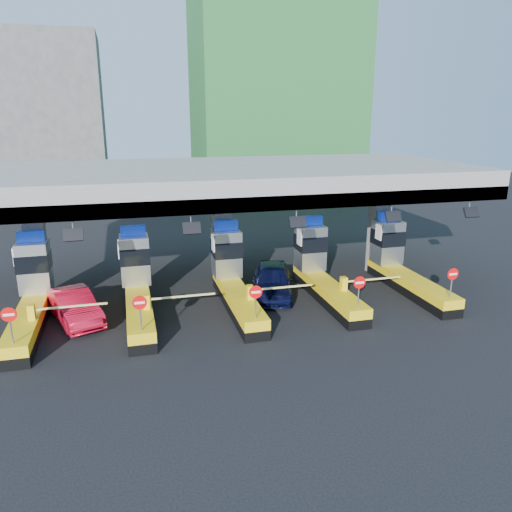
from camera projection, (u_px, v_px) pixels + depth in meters
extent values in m
plane|color=black|center=(234.00, 303.00, 26.87)|extent=(120.00, 120.00, 0.00)
cube|color=slate|center=(221.00, 180.00, 27.94)|extent=(28.00, 12.00, 1.50)
cube|color=#4C4C49|center=(245.00, 204.00, 22.75)|extent=(28.00, 0.60, 0.70)
cube|color=slate|center=(37.00, 252.00, 26.44)|extent=(1.00, 1.00, 5.50)
cube|color=slate|center=(222.00, 240.00, 28.90)|extent=(1.00, 1.00, 5.50)
cube|color=slate|center=(378.00, 230.00, 31.36)|extent=(1.00, 1.00, 5.50)
cylinder|color=slate|center=(73.00, 226.00, 21.07)|extent=(0.06, 0.06, 0.50)
cube|color=black|center=(73.00, 235.00, 20.98)|extent=(0.80, 0.38, 0.54)
cylinder|color=slate|center=(191.00, 220.00, 22.30)|extent=(0.06, 0.06, 0.50)
cube|color=black|center=(192.00, 228.00, 22.21)|extent=(0.80, 0.38, 0.54)
cylinder|color=slate|center=(296.00, 214.00, 23.53)|extent=(0.06, 0.06, 0.50)
cube|color=black|center=(298.00, 222.00, 23.44)|extent=(0.80, 0.38, 0.54)
cylinder|color=slate|center=(392.00, 209.00, 24.76)|extent=(0.06, 0.06, 0.50)
cube|color=black|center=(393.00, 217.00, 24.67)|extent=(0.80, 0.38, 0.54)
cylinder|color=slate|center=(470.00, 205.00, 25.87)|extent=(0.06, 0.06, 0.50)
cube|color=black|center=(471.00, 212.00, 25.78)|extent=(0.80, 0.38, 0.54)
cube|color=black|center=(30.00, 325.00, 23.41)|extent=(1.20, 8.00, 0.50)
cube|color=#E5B70C|center=(29.00, 315.00, 23.27)|extent=(1.20, 8.00, 0.50)
cube|color=#9EA3A8|center=(35.00, 266.00, 25.45)|extent=(1.50, 1.50, 2.60)
cube|color=black|center=(34.00, 261.00, 25.35)|extent=(1.56, 1.56, 0.90)
cube|color=#0C2DBF|center=(31.00, 236.00, 25.01)|extent=(1.30, 0.35, 0.55)
cube|color=white|center=(15.00, 256.00, 24.78)|extent=(0.06, 0.70, 0.90)
cylinder|color=slate|center=(11.00, 328.00, 19.68)|extent=(0.07, 0.07, 1.30)
cylinder|color=red|center=(9.00, 315.00, 19.49)|extent=(0.60, 0.04, 0.60)
cube|color=white|center=(9.00, 315.00, 19.46)|extent=(0.42, 0.02, 0.10)
cube|color=#E5B70C|center=(31.00, 312.00, 22.08)|extent=(0.30, 0.35, 0.70)
cube|color=white|center=(71.00, 306.00, 22.46)|extent=(3.20, 0.08, 0.08)
cube|color=black|center=(139.00, 315.00, 24.64)|extent=(1.20, 8.00, 0.50)
cube|color=#E5B70C|center=(139.00, 305.00, 24.50)|extent=(1.20, 8.00, 0.50)
cube|color=#9EA3A8|center=(135.00, 259.00, 26.68)|extent=(1.50, 1.50, 2.60)
cube|color=black|center=(135.00, 254.00, 26.58)|extent=(1.56, 1.56, 0.90)
cube|color=#0C2DBF|center=(133.00, 231.00, 26.24)|extent=(1.30, 0.35, 0.55)
cube|color=white|center=(118.00, 249.00, 26.01)|extent=(0.06, 0.70, 0.90)
cylinder|color=slate|center=(140.00, 316.00, 20.91)|extent=(0.07, 0.07, 1.30)
cylinder|color=red|center=(140.00, 303.00, 20.72)|extent=(0.60, 0.04, 0.60)
cube|color=white|center=(140.00, 303.00, 20.70)|extent=(0.42, 0.02, 0.10)
cube|color=#E5B70C|center=(146.00, 302.00, 23.31)|extent=(0.30, 0.35, 0.70)
cube|color=white|center=(182.00, 296.00, 23.69)|extent=(3.20, 0.08, 0.08)
cube|color=black|center=(238.00, 305.00, 25.87)|extent=(1.20, 8.00, 0.50)
cube|color=#E5B70C|center=(238.00, 296.00, 25.73)|extent=(1.20, 8.00, 0.50)
cube|color=#9EA3A8|center=(226.00, 253.00, 27.91)|extent=(1.50, 1.50, 2.60)
cube|color=black|center=(226.00, 248.00, 27.81)|extent=(1.56, 1.56, 0.90)
cube|color=#0C2DBF|center=(226.00, 225.00, 27.47)|extent=(1.30, 0.35, 0.55)
cube|color=white|center=(213.00, 243.00, 27.24)|extent=(0.06, 0.70, 0.90)
cylinder|color=slate|center=(256.00, 305.00, 22.14)|extent=(0.07, 0.07, 1.30)
cylinder|color=red|center=(256.00, 292.00, 21.95)|extent=(0.60, 0.04, 0.60)
cube|color=white|center=(256.00, 292.00, 21.93)|extent=(0.42, 0.02, 0.10)
cube|color=#E5B70C|center=(250.00, 292.00, 24.54)|extent=(0.30, 0.35, 0.70)
cube|color=white|center=(282.00, 287.00, 24.92)|extent=(3.20, 0.08, 0.08)
cube|color=black|center=(328.00, 296.00, 27.10)|extent=(1.20, 8.00, 0.50)
cube|color=#E5B70C|center=(328.00, 288.00, 26.97)|extent=(1.20, 8.00, 0.50)
cube|color=#9EA3A8|center=(310.00, 247.00, 29.14)|extent=(1.50, 1.50, 2.60)
cube|color=black|center=(311.00, 242.00, 29.04)|extent=(1.56, 1.56, 0.90)
cube|color=#0C2DBF|center=(311.00, 221.00, 28.70)|extent=(1.30, 0.35, 0.55)
cube|color=white|center=(299.00, 237.00, 28.47)|extent=(0.06, 0.70, 0.90)
cylinder|color=slate|center=(359.00, 294.00, 23.37)|extent=(0.07, 0.07, 1.30)
cylinder|color=red|center=(360.00, 283.00, 23.18)|extent=(0.60, 0.04, 0.60)
cube|color=white|center=(360.00, 283.00, 23.16)|extent=(0.42, 0.02, 0.10)
cube|color=#E5B70C|center=(344.00, 284.00, 25.77)|extent=(0.30, 0.35, 0.70)
cube|color=white|center=(373.00, 279.00, 26.15)|extent=(3.20, 0.08, 0.08)
cube|color=black|center=(409.00, 288.00, 28.33)|extent=(1.20, 8.00, 0.50)
cube|color=#E5B70C|center=(410.00, 280.00, 28.20)|extent=(1.20, 8.00, 0.50)
cube|color=#9EA3A8|center=(387.00, 242.00, 30.37)|extent=(1.50, 1.50, 2.60)
cube|color=black|center=(388.00, 237.00, 30.27)|extent=(1.56, 1.56, 0.90)
cube|color=#0C2DBF|center=(389.00, 216.00, 29.93)|extent=(1.30, 0.35, 0.55)
cube|color=white|center=(379.00, 232.00, 29.70)|extent=(0.06, 0.70, 0.90)
cylinder|color=slate|center=(451.00, 285.00, 24.60)|extent=(0.07, 0.07, 1.30)
cylinder|color=red|center=(453.00, 274.00, 24.41)|extent=(0.60, 0.04, 0.60)
cube|color=white|center=(453.00, 274.00, 24.39)|extent=(0.42, 0.02, 0.10)
cube|color=#E5B70C|center=(429.00, 276.00, 27.00)|extent=(0.30, 0.35, 0.70)
cube|color=white|center=(455.00, 272.00, 27.38)|extent=(3.20, 0.08, 0.08)
cube|color=#1E5926|center=(276.00, 75.00, 55.70)|extent=(18.00, 12.00, 28.00)
cube|color=#4C4C49|center=(37.00, 121.00, 54.40)|extent=(14.00, 10.00, 18.00)
imported|color=black|center=(273.00, 280.00, 27.71)|extent=(3.55, 5.69, 1.81)
imported|color=red|center=(74.00, 306.00, 24.23)|extent=(3.21, 5.04, 1.57)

